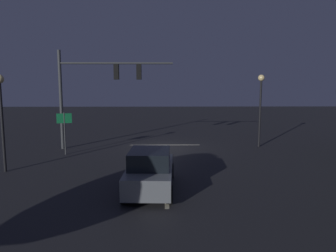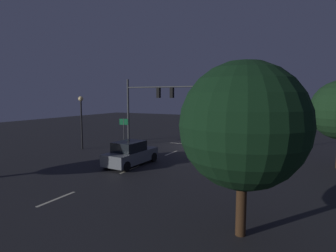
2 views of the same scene
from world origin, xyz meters
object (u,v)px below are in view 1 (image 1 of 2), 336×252
at_px(car_approaching, 150,171).
at_px(route_sign, 64,124).
at_px(street_lamp_left_kerb, 261,97).
at_px(traffic_signal_assembly, 97,82).
at_px(street_lamp_right_kerb, 1,104).

bearing_deg(car_approaching, route_sign, -50.55).
xyz_separation_m(street_lamp_left_kerb, route_sign, (12.77, 2.23, -1.61)).
height_order(traffic_signal_assembly, street_lamp_right_kerb, traffic_signal_assembly).
distance_m(traffic_signal_assembly, street_lamp_right_kerb, 6.76).
distance_m(car_approaching, route_sign, 8.78).
bearing_deg(car_approaching, street_lamp_right_kerb, -21.07).
relative_size(traffic_signal_assembly, route_sign, 2.89).
height_order(street_lamp_right_kerb, route_sign, street_lamp_right_kerb).
relative_size(car_approaching, street_lamp_left_kerb, 0.89).
relative_size(car_approaching, route_sign, 1.70).
height_order(car_approaching, street_lamp_right_kerb, street_lamp_right_kerb).
bearing_deg(street_lamp_right_kerb, route_sign, -115.03).
height_order(car_approaching, route_sign, route_sign).
bearing_deg(traffic_signal_assembly, car_approaching, 114.33).
bearing_deg(street_lamp_left_kerb, route_sign, 9.91).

